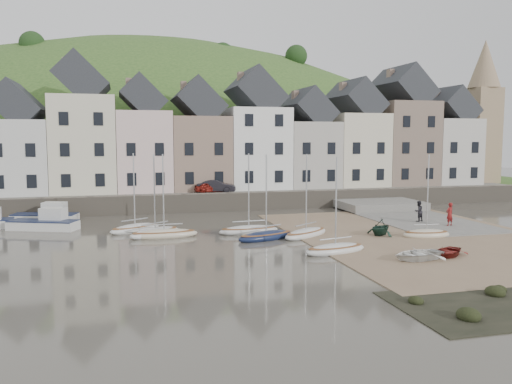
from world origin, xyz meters
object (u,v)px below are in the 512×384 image
object	(u,v)px
sailboat_0	(135,228)
person_dark	(419,211)
car_right	(216,186)
rowboat_green	(380,227)
person_red	(450,214)
car_left	(210,187)
rowboat_white	(417,254)
rowboat_red	(448,252)

from	to	relation	value
sailboat_0	person_dark	xyz separation A→B (m)	(23.69, -1.78, 0.74)
person_dark	car_right	world-z (taller)	car_right
sailboat_0	rowboat_green	world-z (taller)	sailboat_0
person_red	car_right	bearing A→B (deg)	-59.77
person_dark	car_left	size ratio (longest dim) A/B	0.56
sailboat_0	car_left	size ratio (longest dim) A/B	1.98
sailboat_0	rowboat_green	bearing A→B (deg)	-20.16
rowboat_green	car_right	xyz separation A→B (m)	(-8.97, 18.57, 1.57)
rowboat_white	person_red	size ratio (longest dim) A/B	1.76
sailboat_0	rowboat_white	size ratio (longest dim) A/B	1.91
sailboat_0	car_right	distance (m)	15.00
rowboat_green	car_right	distance (m)	20.68
rowboat_green	car_left	size ratio (longest dim) A/B	0.74
rowboat_white	person_dark	size ratio (longest dim) A/B	1.87
person_red	car_left	bearing A→B (deg)	-58.64
sailboat_0	person_red	xyz separation A→B (m)	(24.98, -4.30, 0.80)
person_dark	rowboat_red	bearing A→B (deg)	49.04
car_left	person_dark	bearing A→B (deg)	-133.67
sailboat_0	car_left	distance (m)	14.62
sailboat_0	car_right	xyz separation A→B (m)	(8.64, 12.10, 1.99)
sailboat_0	person_red	world-z (taller)	sailboat_0
rowboat_red	rowboat_white	bearing A→B (deg)	-118.91
rowboat_red	person_dark	bearing A→B (deg)	118.06
car_right	rowboat_green	bearing A→B (deg)	-137.16
rowboat_white	person_dark	xyz separation A→B (m)	(7.68, 12.34, 0.60)
car_left	person_red	bearing A→B (deg)	-136.18
rowboat_green	person_red	bearing A→B (deg)	74.67
rowboat_white	sailboat_0	bearing A→B (deg)	-140.65
sailboat_0	person_dark	distance (m)	23.77
rowboat_green	rowboat_red	bearing A→B (deg)	-25.82
rowboat_white	rowboat_green	bearing A→B (deg)	158.88
rowboat_green	car_left	distance (m)	20.97
person_red	person_dark	bearing A→B (deg)	-77.52
person_dark	car_right	xyz separation A→B (m)	(-15.05, 13.88, 1.24)
rowboat_green	person_red	xyz separation A→B (m)	(7.37, 2.17, 0.38)
rowboat_green	car_right	bearing A→B (deg)	174.07
rowboat_red	person_red	xyz separation A→B (m)	(6.62, 9.44, 0.73)
person_dark	car_right	size ratio (longest dim) A/B	0.45
sailboat_0	car_left	bearing A→B (deg)	56.59
person_red	person_dark	size ratio (longest dim) A/B	1.06
person_red	car_right	xyz separation A→B (m)	(-16.34, 16.40, 1.19)
sailboat_0	person_red	size ratio (longest dim) A/B	3.35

